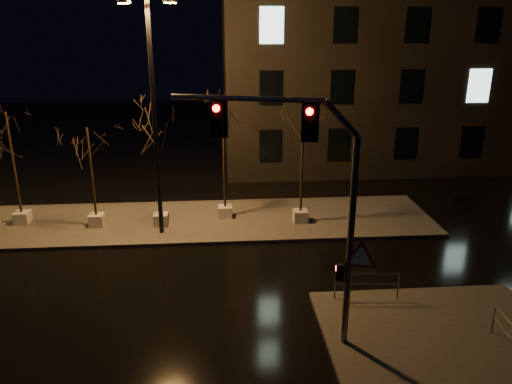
{
  "coord_description": "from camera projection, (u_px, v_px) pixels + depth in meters",
  "views": [
    {
      "loc": [
        0.99,
        -15.93,
        8.97
      ],
      "look_at": [
        2.39,
        2.07,
        2.8
      ],
      "focal_mm": 35.0,
      "sensor_mm": 36.0,
      "label": 1
    }
  ],
  "objects": [
    {
      "name": "ground",
      "position": [
        194.0,
        286.0,
        17.85
      ],
      "size": [
        90.0,
        90.0,
        0.0
      ],
      "primitive_type": "plane",
      "color": "black",
      "rests_on": "ground"
    },
    {
      "name": "median",
      "position": [
        199.0,
        221.0,
        23.49
      ],
      "size": [
        22.0,
        5.0,
        0.15
      ],
      "primitive_type": "cube",
      "color": "#42403B",
      "rests_on": "ground"
    },
    {
      "name": "sidewalk_corner",
      "position": [
        439.0,
        332.0,
        15.08
      ],
      "size": [
        7.0,
        5.0,
        0.15
      ],
      "primitive_type": "cube",
      "color": "#42403B",
      "rests_on": "ground"
    },
    {
      "name": "building",
      "position": [
        410.0,
        45.0,
        33.44
      ],
      "size": [
        25.0,
        12.0,
        15.0
      ],
      "primitive_type": "cube",
      "color": "black",
      "rests_on": "ground"
    },
    {
      "name": "tree_0",
      "position": [
        9.0,
        138.0,
        21.78
      ],
      "size": [
        1.8,
        1.8,
        5.3
      ],
      "color": "beige",
      "rests_on": "median"
    },
    {
      "name": "tree_1",
      "position": [
        89.0,
        150.0,
        21.64
      ],
      "size": [
        1.8,
        1.8,
        4.65
      ],
      "color": "beige",
      "rests_on": "median"
    },
    {
      "name": "tree_2",
      "position": [
        156.0,
        137.0,
        21.51
      ],
      "size": [
        1.8,
        1.8,
        5.43
      ],
      "color": "beige",
      "rests_on": "median"
    },
    {
      "name": "tree_3",
      "position": [
        224.0,
        137.0,
        22.54
      ],
      "size": [
        1.8,
        1.8,
        5.12
      ],
      "color": "beige",
      "rests_on": "median"
    },
    {
      "name": "tree_4",
      "position": [
        303.0,
        135.0,
        21.94
      ],
      "size": [
        1.8,
        1.8,
        5.39
      ],
      "color": "beige",
      "rests_on": "median"
    },
    {
      "name": "traffic_signal_mast",
      "position": [
        310.0,
        189.0,
        13.27
      ],
      "size": [
        5.52,
        1.75,
        7.01
      ],
      "rotation": [
        0.0,
        0.0,
        -0.29
      ],
      "color": "#54575B",
      "rests_on": "sidewalk_corner"
    },
    {
      "name": "streetlight_main",
      "position": [
        153.0,
        105.0,
        20.24
      ],
      "size": [
        2.38,
        1.03,
        9.73
      ],
      "rotation": [
        0.0,
        0.0,
        -0.32
      ],
      "color": "black",
      "rests_on": "median"
    },
    {
      "name": "guard_rail_a",
      "position": [
        367.0,
        282.0,
        16.62
      ],
      "size": [
        2.16,
        0.23,
        0.93
      ],
      "rotation": [
        0.0,
        0.0,
        -0.09
      ],
      "color": "#54575B",
      "rests_on": "sidewalk_corner"
    },
    {
      "name": "guard_rail_b",
      "position": [
        510.0,
        334.0,
        13.83
      ],
      "size": [
        0.19,
        1.99,
        0.94
      ],
      "rotation": [
        0.0,
        0.0,
        1.5
      ],
      "color": "#54575B",
      "rests_on": "sidewalk_corner"
    }
  ]
}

